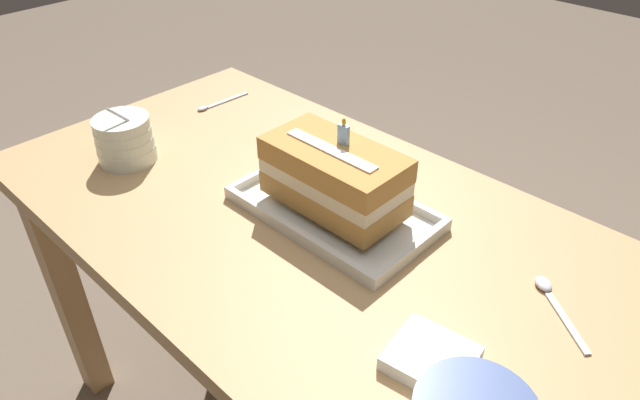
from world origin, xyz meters
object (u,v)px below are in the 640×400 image
object	(u,v)px
foil_tray	(334,210)
serving_spoon_by_bowls	(550,295)
birthday_cake	(334,176)
napkin_pile	(431,358)
bowl_stack	(125,140)
serving_spoon_near_tray	(215,104)

from	to	relation	value
foil_tray	serving_spoon_by_bowls	distance (m)	0.37
birthday_cake	napkin_pile	distance (m)	0.35
bowl_stack	napkin_pile	world-z (taller)	bowl_stack
serving_spoon_near_tray	napkin_pile	world-z (taller)	napkin_pile
napkin_pile	bowl_stack	bearing A→B (deg)	179.88
serving_spoon_near_tray	napkin_pile	bearing A→B (deg)	-18.79
bowl_stack	serving_spoon_by_bowls	distance (m)	0.82
serving_spoon_by_bowls	napkin_pile	bearing A→B (deg)	-104.42
birthday_cake	bowl_stack	world-z (taller)	birthday_cake
foil_tray	birthday_cake	bearing A→B (deg)	90.00
foil_tray	serving_spoon_near_tray	distance (m)	0.51
foil_tray	serving_spoon_near_tray	size ratio (longest dim) A/B	2.44
napkin_pile	serving_spoon_by_bowls	bearing A→B (deg)	75.58
bowl_stack	napkin_pile	distance (m)	0.73
napkin_pile	foil_tray	bearing A→B (deg)	153.75
foil_tray	bowl_stack	bearing A→B (deg)	-160.22
napkin_pile	birthday_cake	bearing A→B (deg)	153.75
bowl_stack	serving_spoon_by_bowls	world-z (taller)	bowl_stack
serving_spoon_near_tray	napkin_pile	size ratio (longest dim) A/B	1.23
foil_tray	birthday_cake	world-z (taller)	birthday_cake
foil_tray	serving_spoon_near_tray	xyz separation A→B (m)	(-0.49, 0.12, -0.00)
serving_spoon_by_bowls	birthday_cake	bearing A→B (deg)	-169.42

